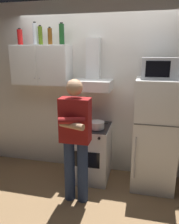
# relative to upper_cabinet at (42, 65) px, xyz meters

# --- Properties ---
(ground_plane) EXTENTS (7.00, 7.00, 0.00)m
(ground_plane) POSITION_rel_upper_cabinet_xyz_m (0.85, -0.37, -1.75)
(ground_plane) COLOR olive
(back_wall_tiled) EXTENTS (4.80, 0.10, 2.70)m
(back_wall_tiled) POSITION_rel_upper_cabinet_xyz_m (0.85, 0.23, -0.40)
(back_wall_tiled) COLOR silver
(back_wall_tiled) RESTS_ON ground_plane
(upper_cabinet) EXTENTS (0.90, 0.37, 0.60)m
(upper_cabinet) POSITION_rel_upper_cabinet_xyz_m (0.00, 0.00, 0.00)
(upper_cabinet) COLOR white
(stove_oven) EXTENTS (0.60, 0.62, 0.87)m
(stove_oven) POSITION_rel_upper_cabinet_xyz_m (0.80, -0.13, -1.32)
(stove_oven) COLOR silver
(stove_oven) RESTS_ON ground_plane
(range_hood) EXTENTS (0.60, 0.44, 0.75)m
(range_hood) POSITION_rel_upper_cabinet_xyz_m (0.80, 0.00, -0.15)
(range_hood) COLOR white
(refrigerator) EXTENTS (0.60, 0.62, 1.60)m
(refrigerator) POSITION_rel_upper_cabinet_xyz_m (1.75, -0.12, -0.95)
(refrigerator) COLOR white
(refrigerator) RESTS_ON ground_plane
(microwave) EXTENTS (0.48, 0.37, 0.28)m
(microwave) POSITION_rel_upper_cabinet_xyz_m (1.75, -0.11, -0.01)
(microwave) COLOR #B7BABF
(microwave) RESTS_ON refrigerator
(person_standing) EXTENTS (0.38, 0.33, 1.64)m
(person_standing) POSITION_rel_upper_cabinet_xyz_m (0.75, -0.73, -0.85)
(person_standing) COLOR navy
(person_standing) RESTS_ON ground_plane
(cooking_pot) EXTENTS (0.32, 0.22, 0.10)m
(cooking_pot) POSITION_rel_upper_cabinet_xyz_m (0.93, -0.24, -0.82)
(cooking_pot) COLOR #B7BABF
(cooking_pot) RESTS_ON stove_oven
(bottle_beer_brown) EXTENTS (0.06, 0.06, 0.25)m
(bottle_beer_brown) POSITION_rel_upper_cabinet_xyz_m (0.17, -0.03, 0.42)
(bottle_beer_brown) COLOR brown
(bottle_beer_brown) RESTS_ON upper_cabinet
(bottle_wine_green) EXTENTS (0.08, 0.08, 0.31)m
(bottle_wine_green) POSITION_rel_upper_cabinet_xyz_m (0.34, 0.02, 0.45)
(bottle_wine_green) COLOR #19471E
(bottle_wine_green) RESTS_ON upper_cabinet
(bottle_olive_oil) EXTENTS (0.06, 0.06, 0.28)m
(bottle_olive_oil) POSITION_rel_upper_cabinet_xyz_m (0.01, -0.02, 0.43)
(bottle_olive_oil) COLOR #4C6B19
(bottle_olive_oil) RESTS_ON upper_cabinet
(bottle_soda_red) EXTENTS (0.08, 0.08, 0.24)m
(bottle_soda_red) POSITION_rel_upper_cabinet_xyz_m (-0.32, -0.03, 0.42)
(bottle_soda_red) COLOR red
(bottle_soda_red) RESTS_ON upper_cabinet
(bottle_vodka_clear) EXTENTS (0.07, 0.07, 0.33)m
(bottle_vodka_clear) POSITION_rel_upper_cabinet_xyz_m (-0.08, -0.00, 0.46)
(bottle_vodka_clear) COLOR silver
(bottle_vodka_clear) RESTS_ON upper_cabinet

